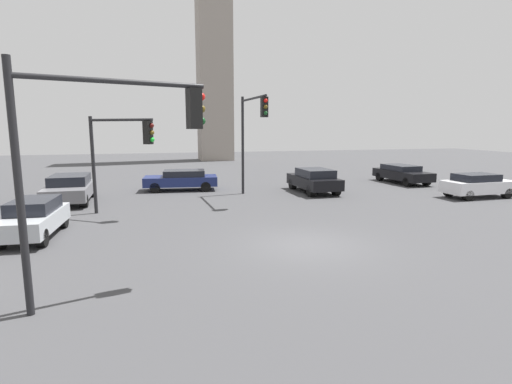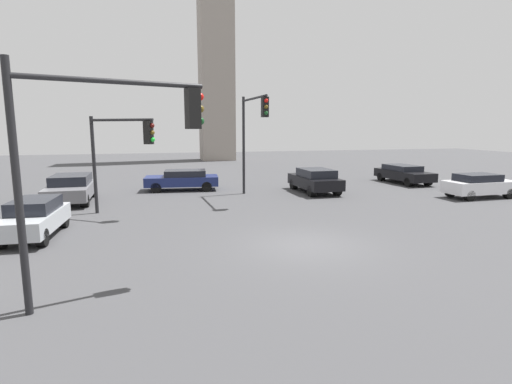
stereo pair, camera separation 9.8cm
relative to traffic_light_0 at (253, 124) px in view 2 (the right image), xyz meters
name	(u,v)px [view 2 (the right image)]	position (x,y,z in m)	size (l,w,h in m)	color
ground_plane	(305,245)	(-0.48, -9.15, -4.17)	(106.42, 106.42, 0.00)	#424244
traffic_light_0	(253,124)	(0.00, 0.00, 0.00)	(0.42, 4.37, 5.80)	black
traffic_light_1	(112,136)	(-6.31, -11.80, -0.37)	(4.10, 1.41, 5.38)	black
traffic_light_2	(122,144)	(-6.73, -2.69, -0.92)	(2.85, 2.01, 4.50)	black
car_0	(315,180)	(4.30, 1.23, -3.39)	(2.01, 4.41, 1.48)	black
car_2	(71,188)	(-9.74, 1.50, -3.40)	(2.19, 4.71, 1.48)	slate
car_3	(34,217)	(-9.71, -5.61, -3.44)	(1.79, 3.99, 1.40)	#ADB2B7
car_4	(183,179)	(-3.59, 4.22, -3.47)	(4.77, 2.38, 1.30)	navy
car_5	(403,173)	(12.24, 3.53, -3.47)	(2.06, 4.79, 1.30)	black
car_6	(479,185)	(12.66, -2.97, -3.44)	(4.04, 1.78, 1.38)	silver
skyline_tower	(215,16)	(2.60, 28.24, 13.07)	(3.99, 3.99, 34.50)	gray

